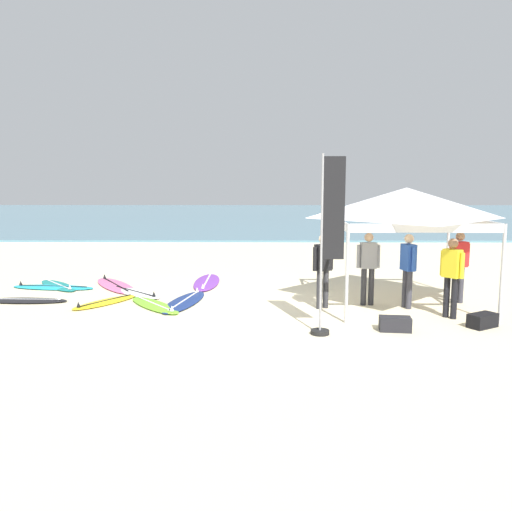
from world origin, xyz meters
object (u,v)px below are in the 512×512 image
at_px(canopy_tent, 406,203).
at_px(surfboard_black, 24,300).
at_px(person_black, 323,266).
at_px(surfboard_cyan, 53,287).
at_px(person_blue, 408,266).
at_px(person_yellow, 452,272).
at_px(surfboard_yellow, 105,302).
at_px(surfboard_teal, 58,285).
at_px(person_red, 459,262).
at_px(surfboard_purple, 207,282).
at_px(gear_bag_by_pole, 395,324).
at_px(surfboard_navy, 184,302).
at_px(surfboard_lime, 155,305).
at_px(banner_flag, 327,253).
at_px(gear_bag_near_tent, 482,320).
at_px(surfboard_pink, 115,285).
at_px(surfboard_white, 135,292).
at_px(person_grey, 368,264).

xyz_separation_m(canopy_tent, surfboard_black, (-9.06, 0.26, -2.35)).
bearing_deg(person_black, surfboard_cyan, 162.87).
distance_m(person_blue, person_yellow, 1.11).
distance_m(surfboard_yellow, person_black, 5.24).
height_order(surfboard_teal, person_red, person_red).
bearing_deg(surfboard_black, person_red, -0.24).
distance_m(surfboard_purple, gear_bag_by_pole, 6.34).
bearing_deg(surfboard_navy, person_black, -8.41).
height_order(canopy_tent, surfboard_yellow, canopy_tent).
relative_size(surfboard_lime, banner_flag, 0.59).
xyz_separation_m(person_red, gear_bag_near_tent, (-0.27, -2.11, -0.85)).
distance_m(person_black, banner_flag, 2.16).
relative_size(surfboard_yellow, person_blue, 1.08).
relative_size(surfboard_yellow, surfboard_pink, 0.72).
relative_size(person_yellow, gear_bag_by_pole, 2.85).
bearing_deg(surfboard_black, banner_flag, -20.82).
bearing_deg(surfboard_white, surfboard_cyan, 164.50).
bearing_deg(person_blue, surfboard_lime, 179.32).
relative_size(person_blue, person_red, 1.00).
distance_m(surfboard_yellow, surfboard_pink, 2.03).
relative_size(surfboard_teal, gear_bag_by_pole, 3.21).
xyz_separation_m(surfboard_pink, surfboard_teal, (-1.58, -0.02, 0.00)).
distance_m(surfboard_cyan, banner_flag, 8.25).
bearing_deg(person_blue, surfboard_navy, 175.23).
height_order(person_grey, gear_bag_near_tent, person_grey).
bearing_deg(person_yellow, surfboard_white, 162.11).
distance_m(surfboard_yellow, banner_flag, 5.76).
height_order(surfboard_cyan, surfboard_pink, same).
relative_size(surfboard_white, person_grey, 1.11).
distance_m(surfboard_black, surfboard_teal, 1.84).
height_order(surfboard_purple, surfboard_pink, same).
distance_m(surfboard_navy, surfboard_white, 1.76).
xyz_separation_m(surfboard_navy, banner_flag, (3.08, -2.55, 1.54)).
distance_m(surfboard_cyan, surfboard_white, 2.50).
height_order(surfboard_lime, person_red, person_red).
relative_size(surfboard_yellow, banner_flag, 0.54).
bearing_deg(surfboard_navy, surfboard_purple, 83.22).
bearing_deg(gear_bag_near_tent, surfboard_pink, 154.63).
bearing_deg(gear_bag_by_pole, surfboard_navy, 152.49).
bearing_deg(person_blue, surfboard_pink, 162.05).
relative_size(person_blue, person_black, 1.00).
bearing_deg(surfboard_cyan, banner_flag, -31.61).
xyz_separation_m(person_yellow, banner_flag, (-2.79, -1.23, 0.59)).
bearing_deg(person_red, person_blue, -159.88).
height_order(canopy_tent, gear_bag_near_tent, canopy_tent).
xyz_separation_m(person_black, banner_flag, (-0.17, -2.07, 0.59)).
bearing_deg(gear_bag_near_tent, person_yellow, 118.53).
height_order(surfboard_navy, person_yellow, person_yellow).
relative_size(surfboard_purple, gear_bag_by_pole, 4.30).
height_order(person_black, banner_flag, banner_flag).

